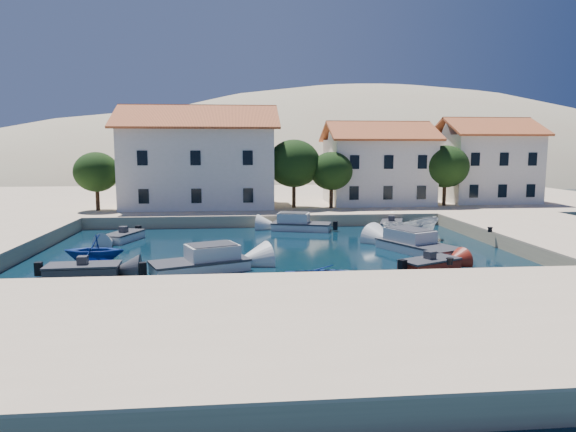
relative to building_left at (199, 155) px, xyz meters
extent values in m
plane|color=black|center=(6.00, -28.00, -5.94)|extent=(400.00, 400.00, 0.00)
cube|color=tan|center=(6.00, -34.00, -5.44)|extent=(52.00, 12.00, 1.00)
cube|color=tan|center=(26.50, -18.00, -5.44)|extent=(11.00, 20.00, 1.00)
cube|color=tan|center=(8.00, 10.00, -5.44)|extent=(80.00, 36.00, 1.00)
ellipsoid|color=tan|center=(-4.00, 82.00, -25.94)|extent=(198.00, 126.00, 72.00)
ellipsoid|color=tan|center=(41.00, 102.00, -30.94)|extent=(220.00, 176.00, 99.00)
cube|color=silver|center=(0.00, 0.00, -1.19)|extent=(14.00, 9.00, 7.50)
pyramid|color=brown|center=(0.00, 0.00, 3.66)|extent=(14.70, 9.45, 2.20)
cube|color=silver|center=(18.00, 1.00, -1.69)|extent=(10.00, 8.00, 6.50)
pyramid|color=brown|center=(18.00, 1.00, 2.46)|extent=(10.50, 8.40, 1.80)
cube|color=silver|center=(30.00, 2.00, -1.44)|extent=(9.00, 8.00, 7.00)
pyramid|color=brown|center=(30.00, 2.00, 2.96)|extent=(9.45, 8.40, 1.80)
cylinder|color=#382314|center=(-9.00, -3.00, -3.69)|extent=(0.36, 0.36, 2.50)
ellipsoid|color=black|center=(-9.00, -3.00, -1.44)|extent=(4.00, 4.00, 3.60)
cylinder|color=#382314|center=(9.00, -2.50, -3.44)|extent=(0.36, 0.36, 3.00)
ellipsoid|color=black|center=(9.00, -2.50, -0.74)|extent=(5.00, 5.00, 4.50)
cylinder|color=#382314|center=(12.50, -3.00, -3.69)|extent=(0.36, 0.36, 2.50)
ellipsoid|color=black|center=(12.50, -3.00, -1.44)|extent=(4.00, 4.00, 3.60)
cylinder|color=#382314|center=(24.00, -2.00, -3.56)|extent=(0.36, 0.36, 2.75)
ellipsoid|color=black|center=(24.00, -2.00, -1.09)|extent=(4.60, 4.60, 4.14)
cylinder|color=black|center=(14.00, -27.20, -4.79)|extent=(0.36, 0.36, 0.30)
cylinder|color=black|center=(20.70, -18.00, -4.79)|extent=(0.36, 0.36, 0.30)
cube|color=#333439|center=(-4.36, -23.72, -5.69)|extent=(3.72, 1.80, 0.90)
cube|color=#333439|center=(-4.36, -23.72, -5.36)|extent=(3.81, 1.84, 0.10)
cube|color=#333439|center=(-4.36, -23.72, -5.14)|extent=(0.52, 0.52, 0.50)
cube|color=silver|center=(1.65, -23.26, -5.69)|extent=(5.51, 3.89, 0.90)
cube|color=#333439|center=(1.65, -23.26, -5.36)|extent=(5.64, 3.97, 0.10)
cube|color=silver|center=(1.65, -23.26, -4.99)|extent=(3.18, 2.71, 0.90)
imported|color=navy|center=(8.32, -26.50, -5.94)|extent=(5.01, 3.80, 0.98)
cube|color=maroon|center=(14.17, -24.17, -5.69)|extent=(3.68, 2.83, 0.90)
cube|color=#333439|center=(14.17, -24.17, -5.36)|extent=(3.77, 2.89, 0.10)
cube|color=#333439|center=(14.17, -24.17, -5.14)|extent=(0.67, 0.67, 0.50)
cube|color=silver|center=(15.18, -19.53, -5.69)|extent=(4.48, 6.08, 0.90)
cube|color=#333439|center=(15.18, -19.53, -5.36)|extent=(4.57, 6.22, 0.10)
cube|color=silver|center=(15.18, -19.53, -4.99)|extent=(3.03, 3.53, 0.90)
imported|color=silver|center=(16.18, -15.11, -5.94)|extent=(4.96, 3.00, 1.80)
cube|color=silver|center=(16.43, -9.56, -5.69)|extent=(2.75, 3.87, 0.90)
cube|color=#333439|center=(16.43, -9.56, -5.36)|extent=(2.81, 3.96, 0.10)
cube|color=#333439|center=(16.43, -9.56, -5.14)|extent=(0.64, 0.64, 0.50)
imported|color=navy|center=(-4.65, -20.49, -5.94)|extent=(3.68, 3.25, 1.81)
cube|color=silver|center=(-4.51, -13.41, -5.69)|extent=(2.54, 3.70, 0.90)
cube|color=#333439|center=(-4.51, -13.41, -5.36)|extent=(2.60, 3.78, 0.10)
cube|color=#333439|center=(-4.51, -13.41, -5.14)|extent=(0.64, 0.64, 0.50)
cube|color=silver|center=(8.83, -9.85, -5.69)|extent=(4.98, 3.19, 0.90)
cube|color=#333439|center=(8.83, -9.85, -5.36)|extent=(5.10, 3.26, 0.10)
cube|color=silver|center=(8.83, -9.85, -4.99)|extent=(2.82, 2.29, 0.90)
camera|label=1|loc=(3.82, -50.80, 0.69)|focal=32.00mm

